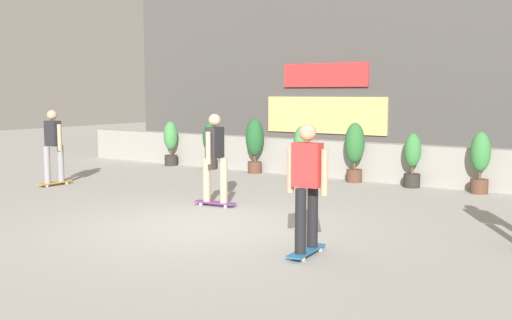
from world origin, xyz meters
TOP-DOWN VIEW (x-y plane):
  - ground_plane at (0.00, 0.00)m, footprint 48.00×48.00m
  - planter_wall at (0.00, 6.00)m, footprint 18.00×0.40m
  - building_backdrop at (-0.00, 10.00)m, footprint 20.00×2.08m
  - potted_plant_0 at (-5.66, 5.55)m, footprint 0.40×0.40m
  - potted_plant_1 at (-4.22, 5.55)m, footprint 0.41×0.41m
  - potted_plant_2 at (-2.76, 5.55)m, footprint 0.47×0.47m
  - potted_plant_3 at (-1.37, 5.55)m, footprint 0.40×0.40m
  - potted_plant_4 at (0.04, 5.55)m, footprint 0.46×0.46m
  - potted_plant_5 at (1.42, 5.55)m, footprint 0.36×0.36m
  - potted_plant_6 at (2.86, 5.55)m, footprint 0.41×0.41m
  - skater_by_wall_left at (2.19, -0.60)m, footprint 0.56×0.81m
  - skater_by_wall_right at (-0.84, 1.41)m, footprint 0.82×0.56m
  - skater_far_right at (-5.34, 1.32)m, footprint 0.56×0.81m

SIDE VIEW (x-z plane):
  - ground_plane at x=0.00m, z-range 0.00..0.00m
  - planter_wall at x=0.00m, z-range 0.00..0.90m
  - potted_plant_5 at x=1.42m, z-range 0.03..1.23m
  - potted_plant_0 at x=-5.66m, z-range 0.06..1.32m
  - potted_plant_3 at x=-1.37m, z-range 0.06..1.33m
  - potted_plant_6 at x=2.86m, z-range 0.07..1.35m
  - potted_plant_1 at x=-4.22m, z-range 0.07..1.36m
  - potted_plant_4 at x=0.04m, z-range 0.10..1.49m
  - potted_plant_2 at x=-2.76m, z-range 0.10..1.52m
  - skater_by_wall_left at x=2.19m, z-range 0.09..1.79m
  - skater_by_wall_right at x=-0.84m, z-range 0.09..1.79m
  - skater_far_right at x=-5.34m, z-range 0.09..1.79m
  - building_backdrop at x=0.00m, z-range 0.00..6.50m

